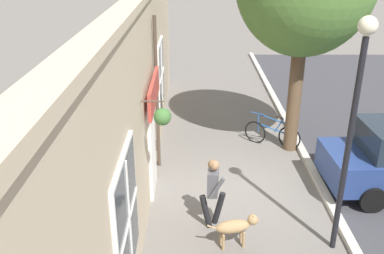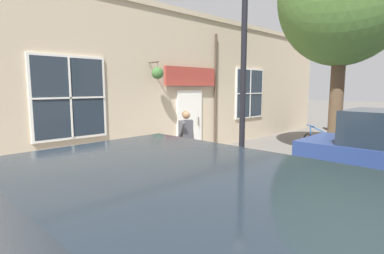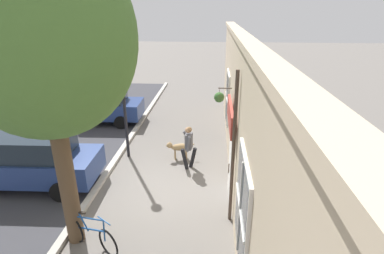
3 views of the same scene
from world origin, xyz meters
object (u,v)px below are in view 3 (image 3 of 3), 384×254
street_tree_by_curb (44,45)px  leaning_bicycle (91,234)px  dog_on_leash (179,147)px  street_lamp (122,79)px  pedestrian_walking (189,144)px  parked_car_mid_block (31,160)px  parked_car_nearest_curb (99,105)px

street_tree_by_curb → leaning_bicycle: bearing=150.5°
dog_on_leash → street_lamp: street_lamp is taller
leaning_bicycle → pedestrian_walking: bearing=-116.2°
leaning_bicycle → street_tree_by_curb: bearing=-29.5°
leaning_bicycle → street_lamp: bearing=-84.8°
dog_on_leash → leaning_bicycle: size_ratio=0.70×
leaning_bicycle → street_lamp: size_ratio=0.34×
dog_on_leash → parked_car_mid_block: parked_car_mid_block is taller
parked_car_nearest_curb → leaning_bicycle: bearing=108.9°
leaning_bicycle → dog_on_leash: bearing=-108.0°
parked_car_nearest_curb → parked_car_mid_block: (0.06, 5.79, 0.00)m
parked_car_mid_block → street_tree_by_curb: bearing=136.7°
street_tree_by_curb → leaning_bicycle: street_tree_by_curb is taller
street_tree_by_curb → parked_car_nearest_curb: 9.24m
dog_on_leash → street_tree_by_curb: (2.01, 4.42, 4.19)m
dog_on_leash → parked_car_nearest_curb: bearing=-39.9°
pedestrian_walking → street_tree_by_curb: bearing=56.7°
dog_on_leash → street_lamp: 3.21m
dog_on_leash → parked_car_nearest_curb: 5.73m
leaning_bicycle → street_lamp: 5.43m
parked_car_mid_block → street_lamp: bearing=-139.1°
pedestrian_walking → parked_car_nearest_curb: (4.82, -4.37, -0.06)m
street_tree_by_curb → parked_car_nearest_curb: size_ratio=1.57×
parked_car_nearest_curb → parked_car_mid_block: same height
street_tree_by_curb → parked_car_mid_block: (2.44, -2.30, -3.78)m
pedestrian_walking → street_lamp: (2.40, -0.74, 2.08)m
dog_on_leash → parked_car_mid_block: bearing=25.5°
street_tree_by_curb → parked_car_mid_block: 5.05m
pedestrian_walking → parked_car_mid_block: (4.89, 1.42, -0.06)m
dog_on_leash → parked_car_mid_block: 4.95m
street_lamp → dog_on_leash: bearing=178.9°
dog_on_leash → leaning_bicycle: bearing=72.0°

